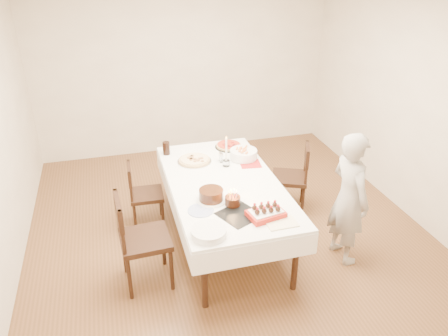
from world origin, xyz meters
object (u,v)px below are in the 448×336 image
object	(u,v)px
dining_table	(224,212)
person	(349,198)
taper_candle	(226,151)
chair_right_savory	(289,178)
chair_left_dessert	(145,240)
pizza_white	(194,160)
pasta_bowl	(243,154)
birthday_cake	(233,198)
layer_cake	(211,195)
chair_left_savory	(147,195)
strawberry_box	(266,213)
pizza_pepperoni	(229,146)
cola_glass	(166,148)

from	to	relation	value
dining_table	person	world-z (taller)	person
taper_candle	dining_table	bearing A→B (deg)	-109.19
chair_right_savory	chair_left_dessert	world-z (taller)	chair_left_dessert
dining_table	pizza_white	world-z (taller)	pizza_white
pasta_bowl	birthday_cake	world-z (taller)	birthday_cake
pizza_white	pasta_bowl	xyz separation A→B (m)	(0.57, -0.07, 0.04)
chair_left_dessert	birthday_cake	distance (m)	0.92
chair_left_dessert	pizza_white	world-z (taller)	chair_left_dessert
layer_cake	pasta_bowl	bearing A→B (deg)	53.92
dining_table	pasta_bowl	size ratio (longest dim) A/B	6.73
chair_left_savory	layer_cake	size ratio (longest dim) A/B	2.64
chair_left_dessert	strawberry_box	size ratio (longest dim) A/B	2.98
chair_left_dessert	chair_left_savory	bearing A→B (deg)	-99.84
pizza_pepperoni	chair_left_savory	bearing A→B (deg)	-164.93
pasta_bowl	taper_candle	distance (m)	0.31
pasta_bowl	layer_cake	xyz separation A→B (m)	(-0.59, -0.81, 0.00)
chair_left_savory	pasta_bowl	bearing A→B (deg)	179.47
pizza_white	taper_candle	distance (m)	0.41
pizza_pepperoni	strawberry_box	xyz separation A→B (m)	(-0.10, -1.58, 0.02)
pasta_bowl	strawberry_box	size ratio (longest dim) A/B	0.96
cola_glass	strawberry_box	bearing A→B (deg)	-66.86
pasta_bowl	strawberry_box	world-z (taller)	pasta_bowl
chair_right_savory	layer_cake	distance (m)	1.44
chair_left_savory	birthday_cake	bearing A→B (deg)	128.62
chair_left_savory	chair_left_dessert	bearing A→B (deg)	85.91
layer_cake	strawberry_box	xyz separation A→B (m)	(0.42, -0.42, -0.02)
chair_right_savory	strawberry_box	world-z (taller)	chair_right_savory
chair_left_dessert	birthday_cake	size ratio (longest dim) A/B	6.62
chair_right_savory	pasta_bowl	size ratio (longest dim) A/B	2.78
dining_table	person	size ratio (longest dim) A/B	1.50
taper_candle	birthday_cake	size ratio (longest dim) A/B	2.47
person	pasta_bowl	bearing A→B (deg)	28.45
dining_table	chair_right_savory	world-z (taller)	chair_right_savory
pasta_bowl	taper_candle	size ratio (longest dim) A/B	0.86
chair_right_savory	cola_glass	xyz separation A→B (m)	(-1.43, 0.42, 0.39)
cola_glass	strawberry_box	world-z (taller)	cola_glass
chair_left_savory	birthday_cake	world-z (taller)	birthday_cake
cola_glass	birthday_cake	bearing A→B (deg)	-71.58
pasta_bowl	dining_table	bearing A→B (deg)	-127.36
pizza_pepperoni	birthday_cake	size ratio (longest dim) A/B	2.24
chair_left_dessert	pasta_bowl	world-z (taller)	chair_left_dessert
cola_glass	layer_cake	size ratio (longest dim) A/B	0.52
dining_table	pizza_pepperoni	xyz separation A→B (m)	(0.29, 0.84, 0.40)
dining_table	chair_right_savory	distance (m)	1.04
person	cola_glass	xyz separation A→B (m)	(-1.62, 1.45, 0.11)
chair_right_savory	birthday_cake	bearing A→B (deg)	-114.32
chair_left_dessert	chair_right_savory	bearing A→B (deg)	-157.80
pizza_white	pizza_pepperoni	distance (m)	0.57
layer_cake	birthday_cake	xyz separation A→B (m)	(0.18, -0.15, 0.03)
cola_glass	strawberry_box	distance (m)	1.73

